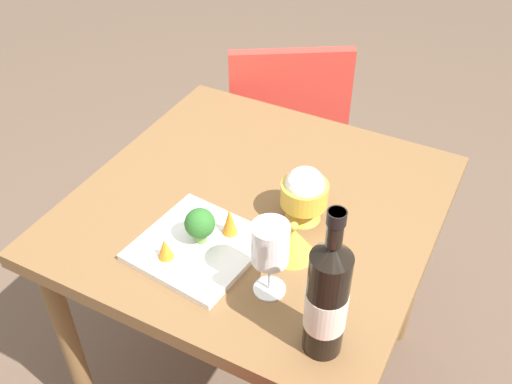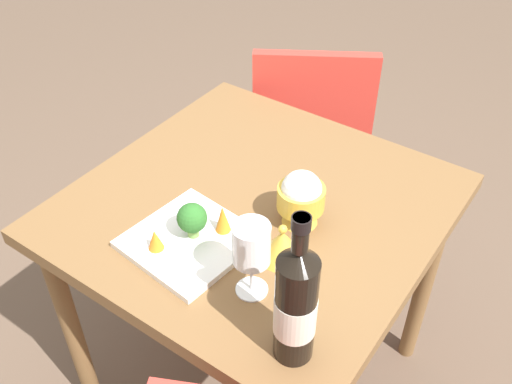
{
  "view_description": "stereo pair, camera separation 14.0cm",
  "coord_description": "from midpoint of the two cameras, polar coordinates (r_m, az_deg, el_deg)",
  "views": [
    {
      "loc": [
        -0.95,
        -0.5,
        1.67
      ],
      "look_at": [
        0.0,
        0.0,
        0.77
      ],
      "focal_mm": 40.8,
      "sensor_mm": 36.0,
      "label": 1
    },
    {
      "loc": [
        -0.88,
        -0.62,
        1.67
      ],
      "look_at": [
        0.0,
        0.0,
        0.77
      ],
      "focal_mm": 40.8,
      "sensor_mm": 36.0,
      "label": 2
    }
  ],
  "objects": [
    {
      "name": "carrot_garnish_right",
      "position": [
        1.29,
        -0.2,
        -2.75
      ],
      "size": [
        0.04,
        0.04,
        0.07
      ],
      "color": "orange",
      "rests_on": "serving_plate"
    },
    {
      "name": "broccoli_floret",
      "position": [
        1.27,
        -3.18,
        -2.77
      ],
      "size": [
        0.07,
        0.07,
        0.09
      ],
      "color": "#729E4C",
      "rests_on": "serving_plate"
    },
    {
      "name": "wine_glass",
      "position": [
        1.12,
        3.12,
        -5.46
      ],
      "size": [
        0.08,
        0.08,
        0.18
      ],
      "color": "white",
      "rests_on": "dining_table"
    },
    {
      "name": "wine_bottle",
      "position": [
        1.03,
        7.89,
        -11.06
      ],
      "size": [
        0.08,
        0.08,
        0.34
      ],
      "color": "black",
      "rests_on": "dining_table"
    },
    {
      "name": "serving_plate",
      "position": [
        1.31,
        -3.47,
        -4.93
      ],
      "size": [
        0.28,
        0.28,
        0.02
      ],
      "rotation": [
        0.0,
        0.0,
        -0.11
      ],
      "color": "white",
      "rests_on": "dining_table"
    },
    {
      "name": "ground_plane",
      "position": [
        1.98,
        2.11,
        -17.49
      ],
      "size": [
        8.0,
        8.0,
        0.0
      ],
      "primitive_type": "plane",
      "color": "brown"
    },
    {
      "name": "rice_bowl",
      "position": [
        1.33,
        7.55,
        -0.55
      ],
      "size": [
        0.11,
        0.11,
        0.14
      ],
      "color": "gold",
      "rests_on": "dining_table"
    },
    {
      "name": "chair_by_wall",
      "position": [
        2.08,
        7.33,
        6.29
      ],
      "size": [
        0.55,
        0.55,
        0.85
      ],
      "rotation": [
        0.0,
        0.0,
        -1.02
      ],
      "color": "red",
      "rests_on": "ground_plane"
    },
    {
      "name": "carrot_garnish_left",
      "position": [
        1.27,
        -6.76,
        -4.79
      ],
      "size": [
        0.03,
        0.03,
        0.05
      ],
      "color": "orange",
      "rests_on": "serving_plate"
    },
    {
      "name": "dining_table",
      "position": [
        1.48,
        2.71,
        -3.77
      ],
      "size": [
        0.85,
        0.85,
        0.74
      ],
      "color": "brown",
      "rests_on": "ground_plane"
    },
    {
      "name": "rice_bowl_lid",
      "position": [
        1.26,
        5.77,
        -5.28
      ],
      "size": [
        0.1,
        0.1,
        0.09
      ],
      "color": "gold",
      "rests_on": "dining_table"
    }
  ]
}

